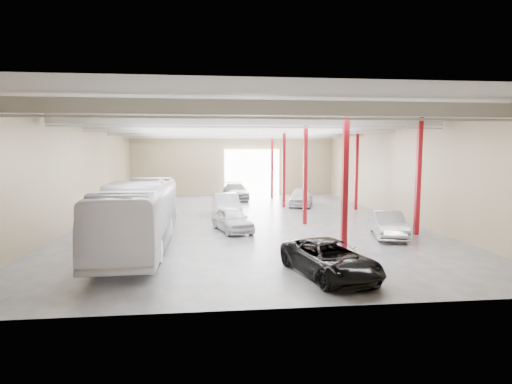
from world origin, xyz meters
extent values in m
cube|color=#404145|center=(0.00, 0.00, 0.00)|extent=(22.00, 32.00, 0.01)
cube|color=#A9A9A4|center=(0.00, 0.00, 7.00)|extent=(22.00, 32.00, 0.12)
cube|color=#7A694C|center=(0.00, 16.00, 3.50)|extent=(22.00, 0.12, 7.00)
cube|color=#7A694C|center=(0.00, -16.00, 3.50)|extent=(22.00, 0.12, 7.00)
cube|color=#7A694C|center=(-11.00, 0.00, 3.50)|extent=(0.12, 32.00, 7.00)
cube|color=#7A694C|center=(11.00, 0.00, 3.50)|extent=(0.12, 32.00, 7.00)
cube|color=white|center=(2.00, 15.85, 2.50)|extent=(6.00, 0.20, 5.00)
cube|color=maroon|center=(3.80, -10.00, 3.50)|extent=(0.25, 0.25, 7.00)
cube|color=maroon|center=(3.80, -2.00, 3.50)|extent=(0.25, 0.25, 7.00)
cube|color=maroon|center=(3.80, 6.00, 3.50)|extent=(0.25, 0.25, 7.00)
cube|color=maroon|center=(3.80, 13.00, 3.50)|extent=(0.25, 0.25, 7.00)
cube|color=maroon|center=(9.50, -6.00, 3.50)|extent=(0.25, 0.25, 7.00)
cube|color=maroon|center=(9.50, 4.00, 3.50)|extent=(0.25, 0.25, 7.00)
cube|color=#B7B6B1|center=(0.00, -12.00, 6.55)|extent=(21.60, 0.15, 0.60)
cube|color=#B7B6B1|center=(0.00, -12.00, 6.15)|extent=(21.60, 0.10, 0.10)
cube|color=#B7B6B1|center=(0.00, -6.00, 6.55)|extent=(21.60, 0.15, 0.60)
cube|color=#B7B6B1|center=(0.00, -6.00, 6.15)|extent=(21.60, 0.10, 0.10)
cube|color=#B7B6B1|center=(0.00, 0.00, 6.55)|extent=(21.60, 0.15, 0.60)
cube|color=#B7B6B1|center=(0.00, 0.00, 6.15)|extent=(21.60, 0.10, 0.10)
cube|color=#B7B6B1|center=(0.00, 6.00, 6.55)|extent=(21.60, 0.15, 0.60)
cube|color=#B7B6B1|center=(0.00, 6.00, 6.15)|extent=(21.60, 0.10, 0.10)
cube|color=#B7B6B1|center=(0.00, 12.00, 6.55)|extent=(21.60, 0.15, 0.60)
cube|color=#B7B6B1|center=(0.00, 12.00, 6.15)|extent=(21.60, 0.10, 0.10)
imported|color=white|center=(-5.95, -7.31, 1.68)|extent=(3.09, 12.11, 3.36)
imported|color=black|center=(2.23, -13.00, 0.69)|extent=(3.47, 5.39, 1.38)
imported|color=silver|center=(-1.12, -3.79, 0.72)|extent=(2.80, 4.51, 1.43)
imported|color=silver|center=(-1.29, 2.28, 0.82)|extent=(2.18, 5.11, 1.64)
imported|color=slate|center=(-0.04, 12.00, 0.82)|extent=(2.56, 5.75, 1.64)
imported|color=#9F9FA3|center=(7.58, -6.42, 0.73)|extent=(2.54, 4.64, 1.45)
imported|color=silver|center=(5.50, 6.71, 0.81)|extent=(3.21, 5.09, 1.62)
camera|label=1|loc=(-2.23, -27.76, 4.86)|focal=28.00mm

